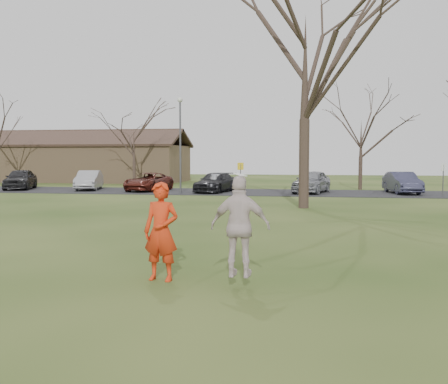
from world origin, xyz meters
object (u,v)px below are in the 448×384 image
Objects in this scene: catching_play at (240,226)px; building at (83,162)px; car_1 at (89,180)px; big_tree at (305,59)px; car_4 at (312,181)px; lamp_post at (180,133)px; player_defender at (161,231)px; car_3 at (215,182)px; car_0 at (20,179)px; car_5 at (402,183)px; car_2 at (148,182)px.

building reaches higher than catching_play.
big_tree reaches higher than car_1.
lamp_post is (-8.40, -2.35, 3.17)m from car_4.
building reaches higher than player_defender.
car_3 is 0.72× the size of lamp_post.
player_defender reaches higher than car_3.
building is at bearing 132.09° from lamp_post.
lamp_post is at bearing -29.75° from car_0.
big_tree reaches higher than car_5.
car_5 is at bearing 77.38° from player_defender.
car_5 reaches higher than car_2.
lamp_post reaches higher than car_2.
car_2 is at bearing -165.33° from car_4.
building reaches higher than car_3.
car_5 is (17.25, 0.35, 0.07)m from car_2.
catching_play is at bearing -7.93° from player_defender.
big_tree is (0.97, 15.27, 5.83)m from catching_play.
lamp_post reaches higher than car_4.
car_4 reaches higher than car_3.
catching_play reaches higher than car_5.
big_tree reaches higher than car_3.
building is 3.29× the size of lamp_post.
car_2 is 1.03× the size of car_3.
building is (-1.12, 12.97, 1.13)m from car_0.
building is 1.47× the size of big_tree.
car_3 is at bearing 122.53° from big_tree.
car_0 is 1.04× the size of car_5.
car_1 is 0.30× the size of big_tree.
car_4 is at bearing 15.60° from lamp_post.
player_defender is at bearing -62.87° from building.
car_2 is at bearing 173.27° from car_5.
car_2 is 17.13m from building.
car_0 reaches higher than car_4.
building is 32.23m from big_tree.
car_2 is 4.91m from car_3.
car_2 is 11.38m from car_4.
building is (-6.37, 12.64, 1.19)m from car_1.
car_0 is 5.26m from car_1.
car_1 is 16.04m from car_4.
car_5 is at bearing 74.17° from catching_play.
building is at bearing 133.73° from big_tree.
car_3 is 12.95m from big_tree.
car_4 is 0.32× the size of big_tree.
player_defender is 0.44× the size of car_0.
building is (-28.28, 12.70, 1.18)m from car_5.
car_0 reaches higher than car_3.
car_5 is 0.21× the size of building.
catching_play is at bearing -93.65° from big_tree.
car_5 is 14.90m from lamp_post.
car_1 is 0.21× the size of building.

